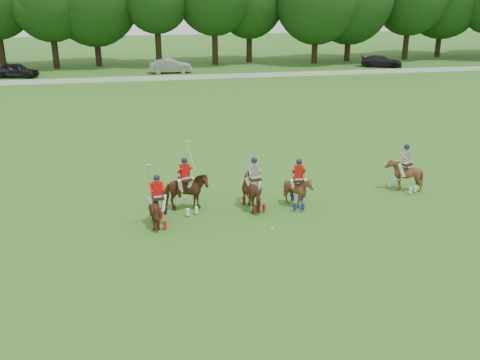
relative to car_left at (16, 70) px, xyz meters
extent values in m
plane|color=#29631C|center=(14.88, -42.50, -0.77)|extent=(180.00, 180.00, 0.00)
cylinder|color=black|center=(-2.55, 6.42, 1.72)|extent=(0.70, 0.70, 4.98)
cylinder|color=black|center=(3.25, 5.99, 1.55)|extent=(0.70, 0.70, 4.64)
cylinder|color=black|center=(7.89, 7.02, 1.39)|extent=(0.70, 0.70, 4.31)
cylinder|color=black|center=(14.85, 5.50, 1.85)|extent=(0.70, 0.70, 5.24)
cylinder|color=black|center=(21.51, 5.74, 1.82)|extent=(0.70, 0.70, 5.19)
cylinder|color=black|center=(25.94, 7.12, 1.47)|extent=(0.70, 0.70, 4.48)
cylinder|color=black|center=(33.42, 4.32, 1.34)|extent=(0.70, 0.70, 4.21)
cylinder|color=black|center=(38.13, 5.67, 1.27)|extent=(0.70, 0.70, 4.07)
cylinder|color=black|center=(46.04, 5.88, 1.63)|extent=(0.70, 0.70, 4.79)
cylinder|color=black|center=(51.48, 7.42, 1.45)|extent=(0.70, 0.70, 4.44)
cube|color=white|center=(14.88, -4.50, -0.55)|extent=(120.00, 0.10, 0.44)
imported|color=black|center=(0.00, 0.00, 0.00)|extent=(4.82, 2.85, 1.54)
imported|color=gray|center=(15.80, 0.00, -0.03)|extent=(4.53, 1.62, 1.49)
imported|color=black|center=(40.12, 0.00, -0.09)|extent=(5.05, 3.62, 1.36)
imported|color=#472313|center=(12.68, -39.05, -0.08)|extent=(0.89, 1.69, 1.37)
cube|color=black|center=(12.68, -39.05, 0.42)|extent=(0.49, 0.60, 0.08)
cylinder|color=tan|center=(12.38, -39.08, 1.34)|extent=(0.11, 0.77, 1.08)
imported|color=#472313|center=(13.87, -37.83, 0.05)|extent=(2.00, 1.85, 1.65)
cube|color=black|center=(13.87, -37.83, 0.66)|extent=(0.60, 0.67, 0.08)
cylinder|color=tan|center=(14.15, -37.73, 1.58)|extent=(0.28, 0.74, 1.08)
imported|color=#472313|center=(18.61, -38.29, -0.06)|extent=(1.36, 1.48, 1.42)
cube|color=black|center=(18.61, -38.29, 0.46)|extent=(0.54, 0.63, 0.08)
cylinder|color=tan|center=(18.91, -38.34, 0.38)|extent=(0.07, 0.21, 1.29)
imported|color=#472313|center=(16.73, -38.09, 0.01)|extent=(1.28, 2.00, 1.56)
cube|color=black|center=(16.73, -38.09, 0.58)|extent=(0.57, 0.65, 0.08)
cylinder|color=tan|center=(16.44, -38.17, 0.50)|extent=(0.08, 0.21, 1.29)
imported|color=#472313|center=(23.93, -37.35, -0.01)|extent=(1.72, 1.78, 1.51)
cube|color=black|center=(23.93, -37.35, 0.54)|extent=(0.65, 0.70, 0.08)
cylinder|color=tan|center=(23.67, -37.49, 0.46)|extent=(0.13, 0.20, 1.29)
sphere|color=white|center=(16.96, -40.37, -0.72)|extent=(0.09, 0.09, 0.09)
camera|label=1|loc=(12.20, -58.61, 8.19)|focal=40.00mm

